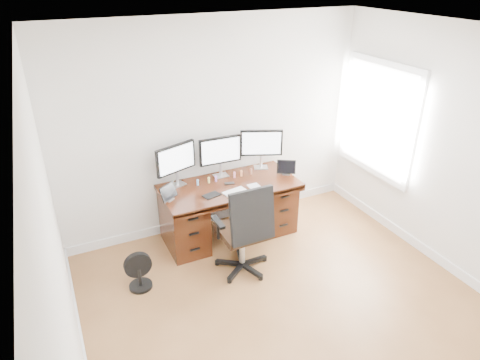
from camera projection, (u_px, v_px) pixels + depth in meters
name	position (u px, v px, depth m)	size (l,w,h in m)	color
ground	(306.00, 330.00, 4.16)	(4.50, 4.50, 0.00)	olive
back_wall	(214.00, 127.00, 5.37)	(4.00, 0.10, 2.70)	white
right_wall	(473.00, 162.00, 4.41)	(0.10, 4.50, 2.70)	white
desk	(229.00, 208.00, 5.46)	(1.70, 0.80, 0.75)	#3C1A0C
office_chair	(244.00, 244.00, 4.80)	(0.65, 0.61, 1.13)	black
floor_fan	(139.00, 272.00, 4.62)	(0.30, 0.26, 0.44)	black
monitor_left	(176.00, 160.00, 5.12)	(0.53, 0.21, 0.53)	silver
monitor_center	(220.00, 152.00, 5.34)	(0.55, 0.15, 0.53)	silver
monitor_right	(261.00, 144.00, 5.56)	(0.52, 0.25, 0.53)	silver
tablet_left	(169.00, 193.00, 4.89)	(0.24, 0.19, 0.19)	silver
tablet_right	(287.00, 168.00, 5.50)	(0.24, 0.18, 0.19)	silver
keyboard	(234.00, 192.00, 5.10)	(0.28, 0.12, 0.01)	silver
trackpad	(254.00, 186.00, 5.22)	(0.14, 0.14, 0.01)	silver
drawing_tablet	(212.00, 195.00, 5.02)	(0.20, 0.13, 0.01)	black
phone	(229.00, 183.00, 5.29)	(0.12, 0.06, 0.01)	black
figurine_blue	(198.00, 182.00, 5.24)	(0.03, 0.03, 0.08)	#66A1E0
figurine_yellow	(209.00, 180.00, 5.29)	(0.03, 0.03, 0.08)	#DBD16A
figurine_purple	(216.00, 178.00, 5.33)	(0.03, 0.03, 0.08)	#BA7FE7
figurine_pink	(234.00, 174.00, 5.43)	(0.03, 0.03, 0.08)	pink
figurine_orange	(241.00, 173.00, 5.46)	(0.03, 0.03, 0.08)	#F89C5D
figurine_brown	(251.00, 171.00, 5.52)	(0.03, 0.03, 0.08)	#935B46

